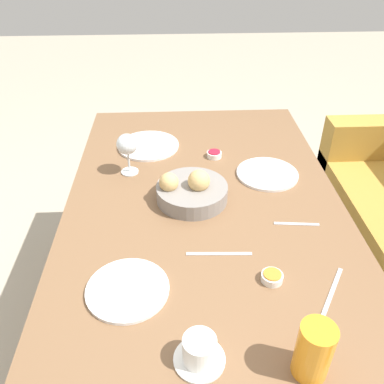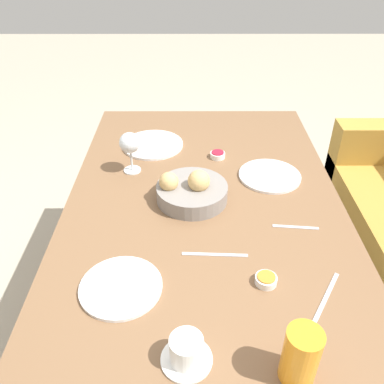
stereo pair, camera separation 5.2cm
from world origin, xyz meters
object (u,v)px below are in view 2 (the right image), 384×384
at_px(juice_glass, 301,356).
at_px(fork_silver, 215,255).
at_px(knife_silver, 326,297).
at_px(bread_basket, 191,191).
at_px(plate_near_left, 153,145).
at_px(coffee_cup, 186,351).
at_px(wine_glass, 130,144).
at_px(jam_bowl_honey, 266,280).
at_px(spoon_coffee, 295,227).
at_px(plate_near_right, 121,287).
at_px(plate_far_center, 270,176).
at_px(jam_bowl_berry, 218,155).

bearing_deg(juice_glass, fork_silver, -156.96).
bearing_deg(knife_silver, juice_glass, -30.27).
relative_size(bread_basket, plate_near_left, 0.96).
relative_size(plate_near_left, fork_silver, 1.33).
bearing_deg(coffee_cup, wine_glass, -164.87).
distance_m(wine_glass, knife_silver, 0.83).
distance_m(juice_glass, jam_bowl_honey, 0.26).
distance_m(bread_basket, wine_glass, 0.30).
xyz_separation_m(wine_glass, spoon_coffee, (0.33, 0.54, -0.11)).
bearing_deg(fork_silver, plate_near_right, -63.87).
distance_m(coffee_cup, fork_silver, 0.34).
height_order(bread_basket, jam_bowl_honey, bread_basket).
xyz_separation_m(plate_near_right, jam_bowl_honey, (-0.02, 0.38, 0.01)).
bearing_deg(plate_far_center, jam_bowl_berry, -127.52).
xyz_separation_m(juice_glass, coffee_cup, (-0.03, -0.23, -0.04)).
bearing_deg(plate_near_right, juice_glass, 59.32).
xyz_separation_m(bread_basket, plate_far_center, (-0.14, 0.29, -0.03)).
bearing_deg(plate_near_left, spoon_coffee, 42.64).
height_order(fork_silver, spoon_coffee, same).
xyz_separation_m(bread_basket, jam_bowl_honey, (0.37, 0.20, -0.02)).
distance_m(juice_glass, knife_silver, 0.25).
height_order(jam_bowl_berry, jam_bowl_honey, same).
bearing_deg(plate_near_left, plate_near_right, -1.79).
relative_size(jam_bowl_honey, fork_silver, 0.31).
xyz_separation_m(coffee_cup, jam_bowl_berry, (-0.87, 0.11, -0.02)).
xyz_separation_m(plate_near_left, fork_silver, (0.64, 0.23, -0.00)).
height_order(bread_basket, jam_bowl_berry, bread_basket).
xyz_separation_m(plate_far_center, jam_bowl_berry, (-0.14, -0.18, 0.01)).
distance_m(plate_far_center, wine_glass, 0.52).
xyz_separation_m(coffee_cup, jam_bowl_honey, (-0.22, 0.21, -0.02)).
bearing_deg(knife_silver, plate_near_left, -147.78).
distance_m(coffee_cup, jam_bowl_honey, 0.30).
height_order(wine_glass, spoon_coffee, wine_glass).
relative_size(juice_glass, jam_bowl_berry, 2.40).
xyz_separation_m(plate_near_left, coffee_cup, (0.97, 0.15, 0.03)).
height_order(plate_near_left, fork_silver, plate_near_left).
bearing_deg(bread_basket, knife_silver, 39.21).
height_order(fork_silver, knife_silver, same).
bearing_deg(knife_silver, coffee_cup, -63.81).
bearing_deg(coffee_cup, bread_basket, 179.02).
bearing_deg(plate_near_right, bread_basket, 154.93).
distance_m(jam_bowl_berry, spoon_coffee, 0.48).
relative_size(plate_far_center, coffee_cup, 1.97).
bearing_deg(fork_silver, wine_glass, -147.39).
relative_size(bread_basket, coffee_cup, 2.08).
height_order(bread_basket, plate_far_center, bread_basket).
relative_size(plate_near_left, spoon_coffee, 1.77).
bearing_deg(jam_bowl_berry, fork_silver, -3.88).
distance_m(plate_near_left, knife_silver, 0.94).
distance_m(plate_near_right, jam_bowl_honey, 0.38).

